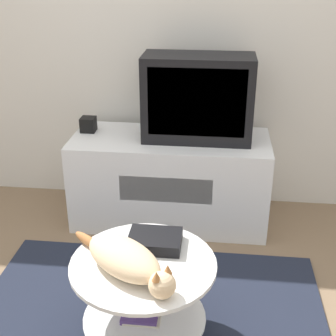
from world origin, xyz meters
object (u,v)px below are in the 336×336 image
object	(u,v)px
dvd_box	(155,241)
tv	(198,98)
cat	(127,260)
speaker	(88,124)

from	to	relation	value
dvd_box	tv	bearing A→B (deg)	82.87
tv	cat	xyz separation A→B (m)	(-0.22, -1.24, -0.33)
tv	dvd_box	world-z (taller)	tv
dvd_box	cat	size ratio (longest dim) A/B	0.46
tv	speaker	xyz separation A→B (m)	(-0.72, 0.05, -0.22)
speaker	dvd_box	distance (m)	1.24
speaker	cat	world-z (taller)	speaker
cat	dvd_box	bearing A→B (deg)	105.61
tv	dvd_box	xyz separation A→B (m)	(-0.13, -1.03, -0.37)
speaker	cat	distance (m)	1.39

